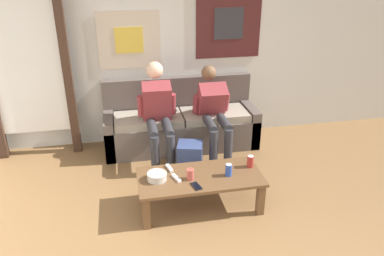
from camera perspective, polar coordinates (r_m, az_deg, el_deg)
name	(u,v)px	position (r m, az deg, el deg)	size (l,w,h in m)	color
wall_back	(168,46)	(4.94, -3.72, 12.42)	(10.00, 0.07, 2.55)	silver
door_frame	(25,62)	(4.83, -24.04, 9.14)	(1.00, 0.10, 2.15)	#382319
couch	(181,124)	(4.95, -1.71, 0.55)	(1.98, 0.66, 0.88)	#564C47
coffee_table	(200,181)	(3.72, 1.21, -8.05)	(1.22, 0.57, 0.36)	brown
person_seated_adult	(158,111)	(4.47, -5.21, 2.64)	(0.47, 0.89, 1.19)	#2D2D33
person_seated_teen	(214,110)	(4.63, 3.33, 2.81)	(0.47, 0.96, 1.08)	#2D2D33
backpack	(190,160)	(4.34, -0.33, -4.82)	(0.34, 0.35, 0.38)	navy
ceramic_bowl	(157,176)	(3.62, -5.37, -7.28)	(0.19, 0.19, 0.08)	#B7B2A8
pillar_candle	(190,174)	(3.61, -0.26, -7.06)	(0.07, 0.07, 0.12)	#B24C42
drink_can_blue	(229,170)	(3.68, 5.60, -6.37)	(0.07, 0.07, 0.12)	#28479E
drink_can_red	(250,161)	(3.85, 8.87, -5.05)	(0.07, 0.07, 0.12)	maroon
game_controller_near_left	(176,178)	(3.64, -2.42, -7.60)	(0.08, 0.15, 0.03)	white
game_controller_near_right	(169,168)	(3.80, -3.46, -6.11)	(0.06, 0.15, 0.03)	white
cell_phone	(196,186)	(3.53, 0.65, -8.84)	(0.10, 0.15, 0.01)	black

